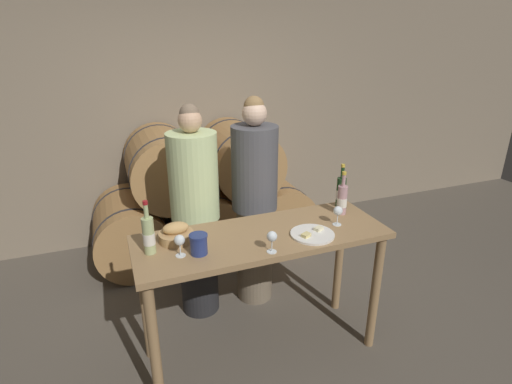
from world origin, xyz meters
The scene contains 15 objects.
ground_plane centered at (0.00, 0.00, 0.00)m, with size 10.00×10.00×0.00m, color #564F44.
stone_wall_back centered at (0.00, 2.17, 1.60)m, with size 10.00×0.12×3.20m.
barrel_stack centered at (0.00, 1.61, 0.60)m, with size 2.23×0.89×1.33m.
tasting_table centered at (0.00, 0.00, 0.80)m, with size 1.65×0.59×0.95m.
person_left centered at (-0.30, 0.64, 0.86)m, with size 0.37×0.37×1.71m.
person_right centered at (0.19, 0.64, 0.88)m, with size 0.37×0.37×1.74m.
wine_bottle_red centered at (0.72, 0.22, 1.06)m, with size 0.07×0.07×0.33m.
wine_bottle_white centered at (-0.71, 0.02, 1.06)m, with size 0.07×0.07×0.33m.
wine_bottle_rose centered at (0.65, 0.10, 1.06)m, with size 0.07×0.07×0.32m.
blue_crock centered at (-0.44, -0.10, 1.02)m, with size 0.11×0.11×0.12m.
bread_basket centered at (-0.54, 0.11, 0.99)m, with size 0.22×0.22×0.13m.
cheese_plate centered at (0.29, -0.13, 0.96)m, with size 0.28×0.28×0.04m.
wine_glass_far_left centered at (-0.55, -0.08, 1.05)m, with size 0.06×0.06×0.14m.
wine_glass_left centered at (-0.03, -0.23, 1.05)m, with size 0.06×0.06×0.14m.
wine_glass_center centered at (0.52, -0.05, 1.05)m, with size 0.06×0.06×0.14m.
Camera 1 is at (-0.87, -2.14, 2.14)m, focal length 28.00 mm.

